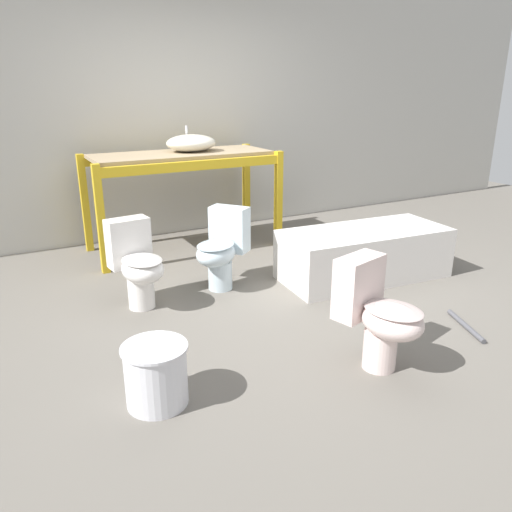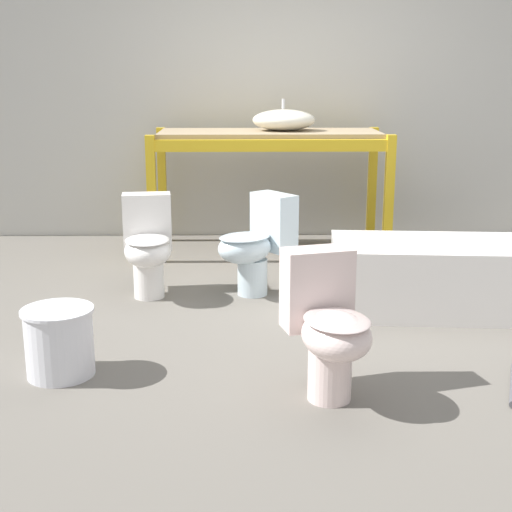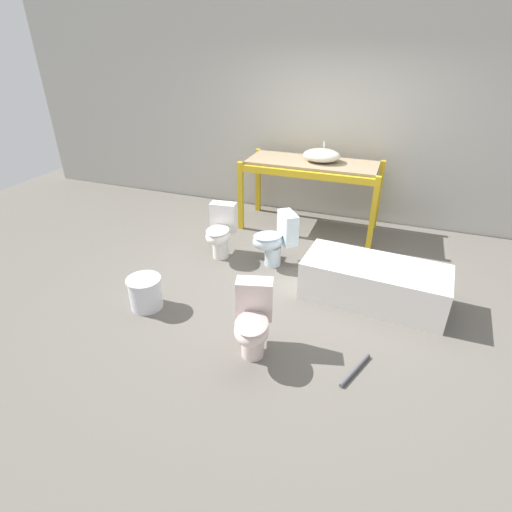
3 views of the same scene
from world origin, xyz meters
The scene contains 9 objects.
ground_plane centered at (0.00, 0.00, 0.00)m, with size 12.00×12.00×0.00m, color #666059.
warehouse_wall_rear centered at (0.00, 2.15, 1.60)m, with size 10.80×0.08×3.20m.
shelving_rack centered at (-0.23, 1.51, 0.86)m, with size 1.93×0.82×1.00m.
sink_basin centered at (-0.11, 1.54, 1.09)m, with size 0.52×0.42×0.25m.
bathtub_main centered at (0.86, -0.09, 0.26)m, with size 1.54×0.77×0.45m.
toilet_near centered at (-0.36, 0.29, 0.35)m, with size 0.61×0.57×0.68m.
toilet_far centered at (-0.06, -1.31, 0.35)m, with size 0.44×0.59×0.68m.
toilet_extra centered at (-1.09, 0.26, 0.35)m, with size 0.38×0.56×0.68m.
bucket_white centered at (-1.37, -1.05, 0.18)m, with size 0.36×0.36×0.35m.
Camera 2 is at (-0.45, -4.38, 1.48)m, focal length 50.00 mm.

